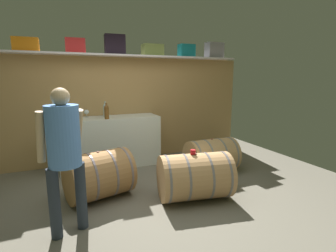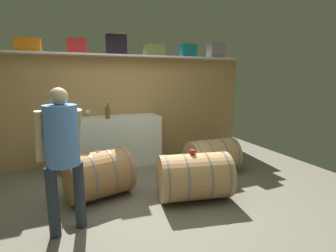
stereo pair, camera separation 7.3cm
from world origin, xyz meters
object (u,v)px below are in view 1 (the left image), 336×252
object	(u,v)px
toolcase_teal	(186,51)
winemaker_pouring	(64,147)
toolcase_red	(75,46)
wine_glass	(86,112)
toolcase_black	(115,45)
wine_bottle_amber	(107,112)
wine_bottle_green	(61,112)
wine_barrel_far	(211,156)
wine_barrel_flank	(99,175)
toolcase_grey	(214,50)
toolcase_olive	(153,50)
work_cabinet	(110,142)
toolcase_orange	(26,45)
wine_bottle_clear	(105,110)
tasting_cup	(193,152)
wine_barrel_near	(195,176)

from	to	relation	value
toolcase_teal	winemaker_pouring	xyz separation A→B (m)	(-2.44, -2.14, -1.22)
toolcase_red	winemaker_pouring	world-z (taller)	toolcase_red
wine_glass	winemaker_pouring	xyz separation A→B (m)	(-0.42, -2.12, -0.07)
toolcase_black	wine_bottle_amber	bearing A→B (deg)	-120.81
toolcase_black	wine_glass	xyz separation A→B (m)	(-0.56, -0.03, -1.20)
toolcase_teal	wine_bottle_green	size ratio (longest dim) A/B	0.96
toolcase_teal	wine_barrel_far	distance (m)	2.23
toolcase_black	wine_barrel_flank	world-z (taller)	toolcase_black
toolcase_black	toolcase_grey	world-z (taller)	toolcase_black
wine_bottle_amber	wine_barrel_flank	world-z (taller)	wine_bottle_amber
toolcase_grey	wine_bottle_green	xyz separation A→B (m)	(-3.11, -0.27, -1.13)
toolcase_olive	work_cabinet	xyz separation A→B (m)	(-0.91, -0.20, -1.68)
toolcase_black	wine_barrel_flank	size ratio (longest dim) A/B	0.38
toolcase_orange	toolcase_grey	distance (m)	3.55
toolcase_orange	wine_bottle_amber	world-z (taller)	toolcase_orange
toolcase_teal	winemaker_pouring	bearing A→B (deg)	-138.08
toolcase_red	toolcase_teal	xyz separation A→B (m)	(2.13, 0.00, 0.00)
winemaker_pouring	work_cabinet	bearing A→B (deg)	49.28
wine_bottle_clear	tasting_cup	bearing A→B (deg)	-65.86
wine_bottle_green	tasting_cup	bearing A→B (deg)	-47.64
work_cabinet	tasting_cup	bearing A→B (deg)	-66.88
toolcase_orange	wine_barrel_near	distance (m)	3.37
work_cabinet	wine_glass	size ratio (longest dim) A/B	12.87
wine_bottle_green	winemaker_pouring	world-z (taller)	winemaker_pouring
winemaker_pouring	wine_barrel_far	bearing A→B (deg)	3.22
toolcase_olive	wine_bottle_green	world-z (taller)	toolcase_olive
wine_bottle_clear	toolcase_olive	bearing A→B (deg)	8.88
wine_bottle_green	tasting_cup	world-z (taller)	wine_bottle_green
wine_bottle_green	wine_bottle_clear	size ratio (longest dim) A/B	1.17
wine_glass	wine_bottle_amber	bearing A→B (deg)	-50.00
toolcase_orange	wine_bottle_green	world-z (taller)	toolcase_orange
toolcase_olive	wine_bottle_green	xyz separation A→B (m)	(-1.71, -0.27, -1.08)
wine_bottle_green	wine_barrel_flank	xyz separation A→B (m)	(0.41, -1.17, -0.74)
work_cabinet	wine_glass	bearing A→B (deg)	155.91
toolcase_red	work_cabinet	xyz separation A→B (m)	(0.49, -0.20, -1.70)
toolcase_black	wine_glass	distance (m)	1.33
toolcase_black	wine_barrel_flank	bearing A→B (deg)	-108.13
toolcase_red	tasting_cup	bearing A→B (deg)	-54.34
toolcase_orange	wine_bottle_amber	xyz separation A→B (m)	(1.17, -0.39, -1.10)
wine_barrel_far	toolcase_olive	bearing A→B (deg)	116.45
wine_bottle_green	wine_bottle_amber	bearing A→B (deg)	-9.35
wine_bottle_amber	winemaker_pouring	bearing A→B (deg)	-112.35
toolcase_black	toolcase_grey	xyz separation A→B (m)	(2.12, 0.00, -0.02)
wine_glass	toolcase_grey	bearing A→B (deg)	0.60
wine_barrel_flank	tasting_cup	size ratio (longest dim) A/B	13.93
wine_barrel_flank	wine_barrel_far	bearing A→B (deg)	-7.26
toolcase_teal	wine_glass	distance (m)	2.33
wine_glass	tasting_cup	world-z (taller)	wine_glass
toolcase_grey	tasting_cup	size ratio (longest dim) A/B	5.48
toolcase_olive	tasting_cup	world-z (taller)	toolcase_olive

